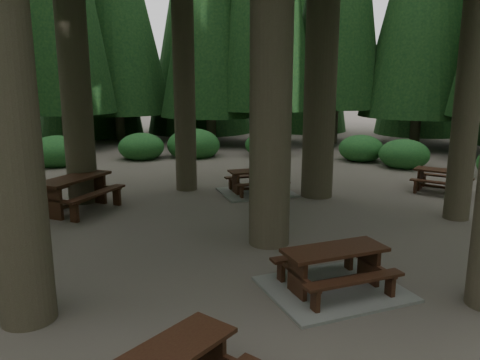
{
  "coord_description": "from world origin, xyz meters",
  "views": [
    {
      "loc": [
        0.27,
        -9.1,
        3.4
      ],
      "look_at": [
        0.18,
        1.33,
        1.1
      ],
      "focal_mm": 35.0,
      "sensor_mm": 36.0,
      "label": 1
    }
  ],
  "objects_px": {
    "picnic_table_a": "(334,277)",
    "picnic_table_d": "(443,178)",
    "picnic_table_b": "(75,188)",
    "picnic_table_c": "(257,186)"
  },
  "relations": [
    {
      "from": "picnic_table_b",
      "to": "picnic_table_d",
      "type": "height_order",
      "value": "picnic_table_b"
    },
    {
      "from": "picnic_table_a",
      "to": "picnic_table_b",
      "type": "bearing_deg",
      "value": 119.45
    },
    {
      "from": "picnic_table_a",
      "to": "picnic_table_c",
      "type": "bearing_deg",
      "value": 77.34
    },
    {
      "from": "picnic_table_b",
      "to": "picnic_table_c",
      "type": "distance_m",
      "value": 5.13
    },
    {
      "from": "picnic_table_b",
      "to": "picnic_table_c",
      "type": "xyz_separation_m",
      "value": [
        4.76,
        1.88,
        -0.36
      ]
    },
    {
      "from": "picnic_table_c",
      "to": "picnic_table_b",
      "type": "bearing_deg",
      "value": -176.84
    },
    {
      "from": "picnic_table_a",
      "to": "picnic_table_d",
      "type": "relative_size",
      "value": 1.3
    },
    {
      "from": "picnic_table_a",
      "to": "picnic_table_b",
      "type": "xyz_separation_m",
      "value": [
        -5.84,
        4.65,
        0.35
      ]
    },
    {
      "from": "picnic_table_a",
      "to": "picnic_table_c",
      "type": "xyz_separation_m",
      "value": [
        -1.08,
        6.53,
        -0.01
      ]
    },
    {
      "from": "picnic_table_c",
      "to": "picnic_table_d",
      "type": "xyz_separation_m",
      "value": [
        5.58,
        0.15,
        0.23
      ]
    }
  ]
}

